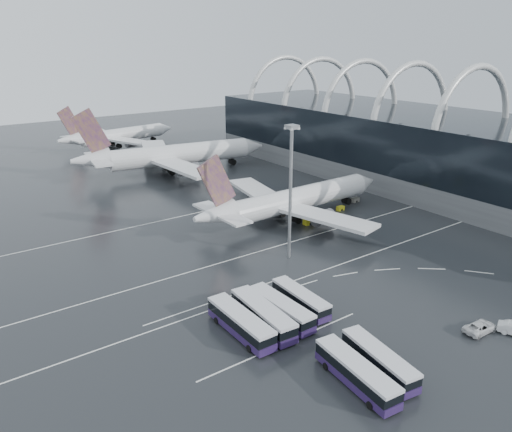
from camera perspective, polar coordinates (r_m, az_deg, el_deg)
ground at (r=96.91m, az=8.24°, el=-5.28°), size 420.00×420.00×0.00m
terminal at (r=151.47m, az=20.25°, el=7.17°), size 42.00×160.00×34.90m
lane_marking_near at (r=95.64m, az=9.07°, el=-5.68°), size 120.00×0.25×0.01m
lane_marking_mid at (r=105.02m, az=3.71°, el=-3.08°), size 120.00×0.25×0.01m
lane_marking_far at (r=126.37m, az=-4.38°, el=0.91°), size 120.00×0.25×0.01m
bus_bay_line_south at (r=72.42m, az=3.11°, el=-14.42°), size 28.00×0.25×0.01m
bus_bay_line_north at (r=83.55m, az=-3.89°, el=-9.42°), size 28.00×0.25×0.01m
airliner_main at (r=116.97m, az=4.13°, el=1.74°), size 54.44×47.90×18.49m
airliner_gate_b at (r=161.00m, az=-9.69°, el=6.81°), size 62.68×55.76×21.78m
airliner_gate_c at (r=205.04m, az=-15.61°, el=8.81°), size 49.27×45.00×17.55m
bus_row_near_a at (r=73.54m, az=-1.76°, el=-12.10°), size 3.46×13.70×3.36m
bus_row_near_b at (r=75.34m, az=0.79°, el=-11.23°), size 4.10×13.96×3.39m
bus_row_near_c at (r=77.21m, az=2.85°, el=-10.52°), size 3.18×13.03×3.20m
bus_row_near_d at (r=80.32m, az=5.11°, el=-9.41°), size 3.31×12.10×2.95m
bus_row_far_b at (r=65.44m, az=11.40°, el=-17.14°), size 4.37×13.33×3.22m
bus_row_far_c at (r=68.38m, az=13.91°, el=-15.65°), size 4.66×12.65×3.05m
van_curve_a at (r=81.40m, az=24.25°, el=-11.51°), size 5.82×3.01×1.57m
floodlight_mast at (r=92.95m, az=4.00°, el=4.50°), size 1.99×1.99×25.91m
gse_cart_belly_a at (r=126.07m, az=9.62°, el=0.88°), size 1.92×1.14×1.05m
gse_cart_belly_c at (r=115.62m, az=6.02°, el=-0.62°), size 2.44×1.44×1.33m
gse_cart_belly_d at (r=133.25m, az=11.25°, el=1.84°), size 2.15×1.27×1.17m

